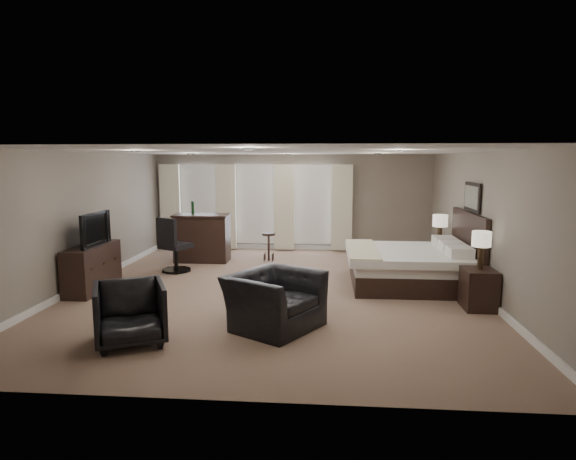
# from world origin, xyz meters

# --- Properties ---
(room) EXTENTS (7.60, 8.60, 2.64)m
(room) POSITION_xyz_m (0.00, 0.00, 1.30)
(room) COLOR #7E6350
(room) RESTS_ON ground
(window_bay) EXTENTS (5.25, 0.20, 2.30)m
(window_bay) POSITION_xyz_m (-1.00, 4.11, 1.20)
(window_bay) COLOR silver
(window_bay) RESTS_ON room
(bed) EXTENTS (2.29, 2.18, 1.46)m
(bed) POSITION_xyz_m (2.58, 0.59, 0.73)
(bed) COLOR silver
(bed) RESTS_ON ground
(nightstand_near) EXTENTS (0.50, 0.61, 0.67)m
(nightstand_near) POSITION_xyz_m (3.47, -0.86, 0.33)
(nightstand_near) COLOR black
(nightstand_near) RESTS_ON ground
(nightstand_far) EXTENTS (0.42, 0.52, 0.57)m
(nightstand_far) POSITION_xyz_m (3.47, 2.04, 0.28)
(nightstand_far) COLOR black
(nightstand_far) RESTS_ON ground
(lamp_near) EXTENTS (0.31, 0.31, 0.63)m
(lamp_near) POSITION_xyz_m (3.47, -0.86, 0.98)
(lamp_near) COLOR beige
(lamp_near) RESTS_ON nightstand_near
(lamp_far) EXTENTS (0.33, 0.33, 0.68)m
(lamp_far) POSITION_xyz_m (3.47, 2.04, 0.90)
(lamp_far) COLOR beige
(lamp_far) RESTS_ON nightstand_far
(wall_art) EXTENTS (0.04, 0.96, 0.56)m
(wall_art) POSITION_xyz_m (3.70, 0.59, 1.75)
(wall_art) COLOR slate
(wall_art) RESTS_ON room
(dresser) EXTENTS (0.48, 1.48, 0.86)m
(dresser) POSITION_xyz_m (-3.45, -0.28, 0.43)
(dresser) COLOR black
(dresser) RESTS_ON ground
(tv) EXTENTS (0.63, 1.09, 0.14)m
(tv) POSITION_xyz_m (-3.45, -0.28, 0.93)
(tv) COLOR black
(tv) RESTS_ON dresser
(armchair_near) EXTENTS (1.36, 1.50, 1.10)m
(armchair_near) POSITION_xyz_m (0.20, -2.03, 0.55)
(armchair_near) COLOR black
(armchair_near) RESTS_ON ground
(armchair_far) EXTENTS (1.16, 1.13, 0.92)m
(armchair_far) POSITION_xyz_m (-1.66, -2.80, 0.46)
(armchair_far) COLOR black
(armchair_far) RESTS_ON ground
(bar_counter) EXTENTS (1.33, 0.69, 1.16)m
(bar_counter) POSITION_xyz_m (-2.06, 2.49, 0.58)
(bar_counter) COLOR black
(bar_counter) RESTS_ON ground
(bar_stool_left) EXTENTS (0.44, 0.44, 0.70)m
(bar_stool_left) POSITION_xyz_m (-2.93, 3.38, 0.35)
(bar_stool_left) COLOR black
(bar_stool_left) RESTS_ON ground
(bar_stool_right) EXTENTS (0.40, 0.40, 0.68)m
(bar_stool_right) POSITION_xyz_m (-0.46, 2.69, 0.34)
(bar_stool_right) COLOR black
(bar_stool_right) RESTS_ON ground
(desk_chair) EXTENTS (0.84, 0.84, 1.22)m
(desk_chair) POSITION_xyz_m (-2.36, 1.37, 0.61)
(desk_chair) COLOR black
(desk_chair) RESTS_ON ground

